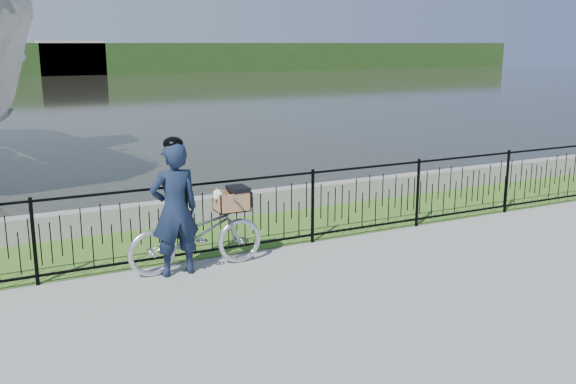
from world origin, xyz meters
TOP-DOWN VIEW (x-y plane):
  - ground at (0.00, 0.00)m, footprint 120.00×120.00m
  - grass_strip at (0.00, 2.60)m, footprint 60.00×2.00m
  - water at (0.00, 33.00)m, footprint 120.00×120.00m
  - quay_wall at (0.00, 3.60)m, footprint 60.00×0.30m
  - fence at (0.00, 1.60)m, footprint 14.00×0.06m
  - far_treeline at (0.00, 60.00)m, footprint 120.00×6.00m
  - far_building_right at (6.00, 58.50)m, footprint 6.00×3.00m
  - bicycle_rig at (-0.97, 1.26)m, footprint 1.88×0.66m
  - cyclist at (-1.29, 1.18)m, footprint 0.66×0.45m

SIDE VIEW (x-z plane):
  - ground at x=0.00m, z-range 0.00..0.00m
  - water at x=0.00m, z-range 0.00..0.00m
  - grass_strip at x=0.00m, z-range 0.00..0.01m
  - quay_wall at x=0.00m, z-range 0.00..0.40m
  - bicycle_rig at x=-0.97m, z-range -0.05..1.06m
  - fence at x=0.00m, z-range 0.00..1.15m
  - cyclist at x=-1.29m, z-range -0.01..1.83m
  - far_treeline at x=0.00m, z-range 0.00..3.00m
  - far_building_right at x=6.00m, z-range 0.00..3.20m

